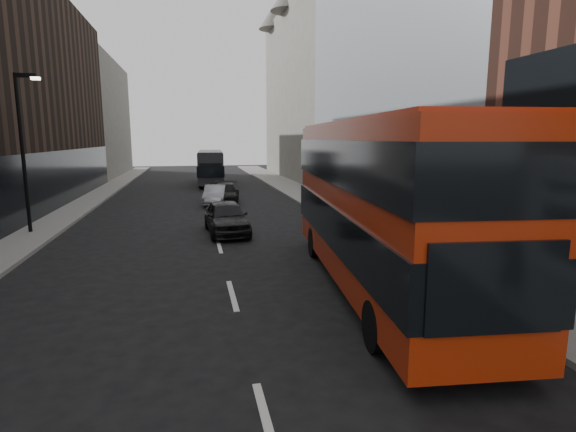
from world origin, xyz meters
TOP-DOWN VIEW (x-y plane):
  - sidewalk_right at (7.50, 25.00)m, footprint 3.00×80.00m
  - sidewalk_left at (-8.00, 25.00)m, footprint 2.00×80.00m
  - building_modern_block at (11.47, 21.00)m, footprint 5.03×22.00m
  - building_victorian at (11.38, 44.00)m, footprint 6.50×24.00m
  - building_left_mid at (-11.50, 30.00)m, footprint 5.00×24.00m
  - building_left_far at (-11.50, 52.00)m, footprint 5.00×20.00m
  - street_lamp at (-8.22, 18.00)m, footprint 1.06×0.22m
  - red_bus at (4.19, 7.68)m, footprint 4.01×12.17m
  - grey_bus at (0.80, 39.28)m, footprint 2.74×9.90m
  - car_a at (0.50, 16.45)m, footprint 2.06×4.55m
  - car_b at (0.50, 25.99)m, footprint 1.87×4.03m
  - car_c at (1.16, 26.42)m, footprint 2.44×4.78m

SIDE VIEW (x-z plane):
  - sidewalk_right at x=7.50m, z-range 0.00..0.15m
  - sidewalk_left at x=-8.00m, z-range 0.00..0.15m
  - car_b at x=0.50m, z-range 0.00..1.28m
  - car_c at x=1.16m, z-range 0.00..1.33m
  - car_a at x=0.50m, z-range 0.00..1.52m
  - grey_bus at x=0.80m, z-range 0.11..3.28m
  - red_bus at x=4.19m, z-range 0.27..5.10m
  - street_lamp at x=-8.22m, z-range 0.68..7.68m
  - building_left_far at x=-11.50m, z-range 0.00..13.00m
  - building_left_mid at x=-11.50m, z-range 0.00..14.00m
  - building_victorian at x=11.38m, z-range -0.84..20.16m
  - building_modern_block at x=11.47m, z-range -0.10..19.90m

